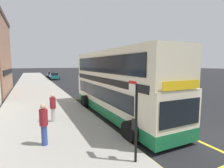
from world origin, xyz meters
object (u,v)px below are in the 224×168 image
parked_car_teal_across (54,76)px  pedestrian_further_back (53,107)px  parked_car_navy_kerbside (51,75)px  double_decker_bus (117,86)px  bus_stop_sign (135,115)px  pedestrian_waiting_near_sign (44,123)px

parked_car_teal_across → pedestrian_further_back: (-3.86, -30.50, 0.25)m
parked_car_navy_kerbside → parked_car_teal_across: bearing=-91.9°
double_decker_bus → pedestrian_further_back: double_decker_bus is taller
parked_car_navy_kerbside → pedestrian_further_back: pedestrian_further_back is taller
bus_stop_sign → parked_car_navy_kerbside: size_ratio=0.67×
pedestrian_waiting_near_sign → bus_stop_sign: bearing=-43.7°
parked_car_navy_kerbside → pedestrian_waiting_near_sign: bearing=-98.2°
parked_car_navy_kerbside → double_decker_bus: bearing=-91.1°
parked_car_navy_kerbside → parked_car_teal_across: same height
bus_stop_sign → pedestrian_waiting_near_sign: size_ratio=1.59×
double_decker_bus → pedestrian_waiting_near_sign: size_ratio=6.26×
bus_stop_sign → parked_car_teal_across: size_ratio=0.67×
pedestrian_waiting_near_sign → pedestrian_further_back: bearing=76.5°
double_decker_bus → parked_car_navy_kerbside: double_decker_bus is taller
pedestrian_waiting_near_sign → pedestrian_further_back: 3.05m
parked_car_navy_kerbside → pedestrian_waiting_near_sign: (-4.62, -39.84, 0.31)m
parked_car_navy_kerbside → pedestrian_waiting_near_sign: size_ratio=2.37×
bus_stop_sign → double_decker_bus: bearing=68.7°
double_decker_bus → bus_stop_sign: 5.93m
pedestrian_waiting_near_sign → double_decker_bus: bearing=30.4°
pedestrian_waiting_near_sign → parked_car_teal_across: bearing=82.2°
bus_stop_sign → pedestrian_waiting_near_sign: bus_stop_sign is taller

